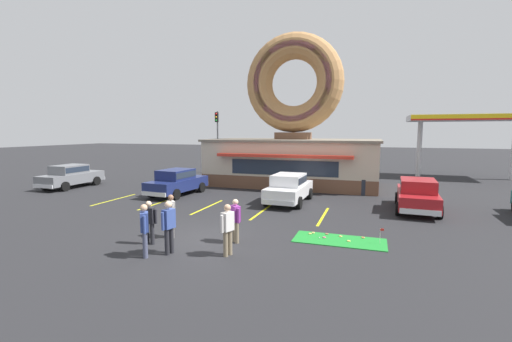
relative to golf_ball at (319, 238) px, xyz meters
name	(u,v)px	position (x,y,z in m)	size (l,w,h in m)	color
ground_plane	(199,240)	(-4.13, -1.53, -0.05)	(160.00, 160.00, 0.00)	#232326
donut_shop_building	(293,134)	(-3.84, 12.41, 3.69)	(12.30, 6.75, 10.96)	brown
putting_mat	(339,240)	(0.72, 0.01, -0.04)	(3.25, 1.42, 0.03)	#1E842D
mini_donut_near_left	(349,241)	(1.05, -0.04, 0.00)	(0.13, 0.13, 0.04)	#E5C666
mini_donut_near_right	(341,236)	(0.73, 0.43, 0.00)	(0.13, 0.13, 0.04)	#E5C666
mini_donut_mid_left	(310,234)	(-0.41, 0.39, 0.00)	(0.13, 0.13, 0.04)	#E5C666
mini_donut_mid_centre	(363,238)	(1.52, 0.54, 0.00)	(0.13, 0.13, 0.04)	#D17F47
mini_donut_mid_right	(324,237)	(0.17, 0.10, 0.00)	(0.13, 0.13, 0.04)	#D8667F
mini_donut_far_left	(327,234)	(0.20, 0.57, 0.00)	(0.13, 0.13, 0.04)	#A5724C
mini_donut_far_centre	(313,233)	(-0.32, 0.56, 0.00)	(0.13, 0.13, 0.04)	#E5C666
golf_ball	(319,238)	(0.00, 0.00, 0.00)	(0.04, 0.04, 0.04)	white
putting_flag_pin	(381,232)	(2.13, 0.10, 0.39)	(0.13, 0.01, 0.55)	silver
car_red	(417,194)	(3.90, 6.06, 0.82)	(2.14, 4.64, 1.60)	maroon
car_grey	(71,175)	(-18.29, 6.00, 0.82)	(1.99, 4.56, 1.60)	slate
car_navy	(177,181)	(-9.70, 5.96, 0.82)	(2.23, 4.67, 1.60)	navy
car_white	(289,187)	(-2.56, 5.93, 0.82)	(2.06, 4.60, 1.60)	silver
pedestrian_blue_sweater_man	(145,228)	(-4.92, -3.59, 0.89)	(0.42, 0.50, 1.69)	#474C66
pedestrian_hooded_kid	(236,219)	(-2.77, -1.35, 0.81)	(0.46, 0.44, 1.57)	#7F7056
pedestrian_leather_jacket_man	(169,225)	(-4.35, -3.11, 0.91)	(0.32, 0.58, 1.73)	#232328
pedestrian_clipboard_woman	(149,221)	(-5.55, -2.51, 0.79)	(0.59, 0.29, 1.54)	#232328
pedestrian_beanie_man	(228,227)	(-2.51, -2.65, 0.87)	(0.35, 0.57, 1.67)	#7F7056
pedestrian_crossing_woman	(171,214)	(-5.25, -1.58, 0.84)	(0.43, 0.46, 1.62)	slate
trash_bin	(363,187)	(1.27, 9.72, 0.45)	(0.57, 0.57, 0.97)	#232833
traffic_light_pole	(217,134)	(-12.16, 17.09, 3.66)	(0.28, 0.47, 5.80)	#595B60
gas_station_canopy	(467,120)	(9.07, 20.61, 4.81)	(9.00, 4.46, 5.30)	silver
parking_stripe_far_left	(114,200)	(-12.34, 3.47, -0.05)	(0.12, 3.60, 0.01)	yellow
parking_stripe_left	(159,203)	(-9.34, 3.47, -0.05)	(0.12, 3.60, 0.01)	yellow
parking_stripe_mid_left	(208,207)	(-6.34, 3.47, -0.05)	(0.12, 3.60, 0.01)	yellow
parking_stripe_centre	(262,211)	(-3.34, 3.47, -0.05)	(0.12, 3.60, 0.01)	yellow
parking_stripe_mid_right	(323,216)	(-0.34, 3.47, -0.05)	(0.12, 3.60, 0.01)	yellow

